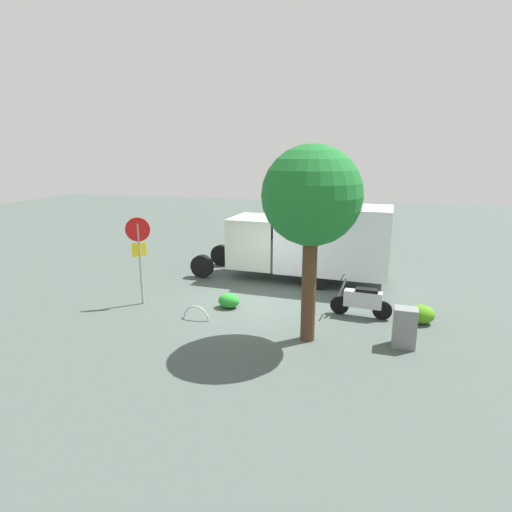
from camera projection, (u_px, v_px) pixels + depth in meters
ground_plane at (259, 303)px, 13.54m from camera, size 60.00×60.00×0.00m
box_truck_near at (308, 239)px, 15.60m from camera, size 7.54×2.73×2.89m
motorcycle at (362, 300)px, 12.30m from camera, size 1.81×0.57×1.20m
stop_sign at (139, 247)px, 13.03m from camera, size 0.71×0.33×2.83m
street_tree at (312, 198)px, 10.03m from camera, size 2.46×2.46×5.00m
utility_cabinet at (405, 327)px, 10.41m from camera, size 0.59×0.47×1.03m
bike_rack_hoop at (196, 319)px, 12.23m from camera, size 0.85×0.15×0.85m
shrub_near_sign at (229, 301)px, 13.10m from camera, size 0.68×0.55×0.46m
shrub_mid_verge at (420, 314)px, 11.91m from camera, size 0.79×0.65×0.54m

